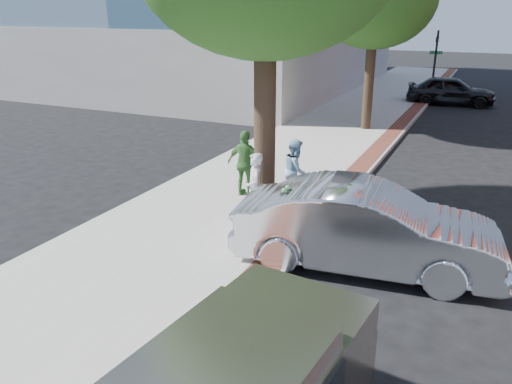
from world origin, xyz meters
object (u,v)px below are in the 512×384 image
Objects in this scene: person_officer at (296,170)px; bg_car at (451,90)px; person_gray at (255,188)px; person_green at (246,164)px; sedan_silver at (366,228)px; parking_meter at (286,207)px.

person_officer reaches higher than bg_car.
person_gray is 0.37× the size of bg_car.
person_officer is 0.36× the size of bg_car.
sedan_silver is at bearing 147.89° from person_green.
person_officer reaches higher than parking_meter.
person_gray reaches higher than parking_meter.
bg_car is (3.51, 17.79, -0.26)m from person_green.
sedan_silver is (2.78, -0.78, -0.14)m from person_gray.
person_officer is 0.92× the size of person_green.
parking_meter is 3.62m from person_green.
person_gray is at bearing 166.38° from bg_car.
parking_meter is 0.84× the size of person_green.
parking_meter is 0.89× the size of person_gray.
sedan_silver is (1.50, 0.50, -0.36)m from parking_meter.
person_officer is (0.32, 1.78, -0.02)m from person_gray.
person_green is at bearing 50.79° from sedan_silver.
person_green is 0.39× the size of bg_car.
person_gray is 0.94× the size of person_green.
parking_meter is at bearing 170.38° from bg_car.
person_green is at bearing 129.09° from parking_meter.
person_green is 0.35× the size of sedan_silver.
parking_meter is 0.29× the size of sedan_silver.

